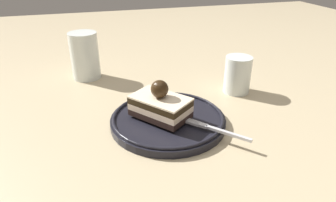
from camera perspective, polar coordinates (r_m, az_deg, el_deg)
The scene contains 6 objects.
ground_plane at distance 0.56m, azimuth 1.08°, elevation -5.22°, with size 2.40×2.40×0.00m, color tan.
dessert_plate at distance 0.57m, azimuth -0.00°, elevation -3.54°, with size 0.22×0.22×0.02m.
cake_slice at distance 0.55m, azimuth -1.47°, elevation -0.70°, with size 0.12×0.12×0.07m.
fork at distance 0.52m, azimuth 8.83°, elevation -5.28°, with size 0.09×0.10×0.00m.
drink_glass_near at distance 0.79m, azimuth -15.40°, elevation 7.95°, with size 0.07×0.07×0.12m.
drink_glass_far at distance 0.71m, azimuth 12.96°, elevation 4.52°, with size 0.06×0.06×0.08m.
Camera 1 is at (-0.14, -0.45, 0.30)m, focal length 32.27 mm.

